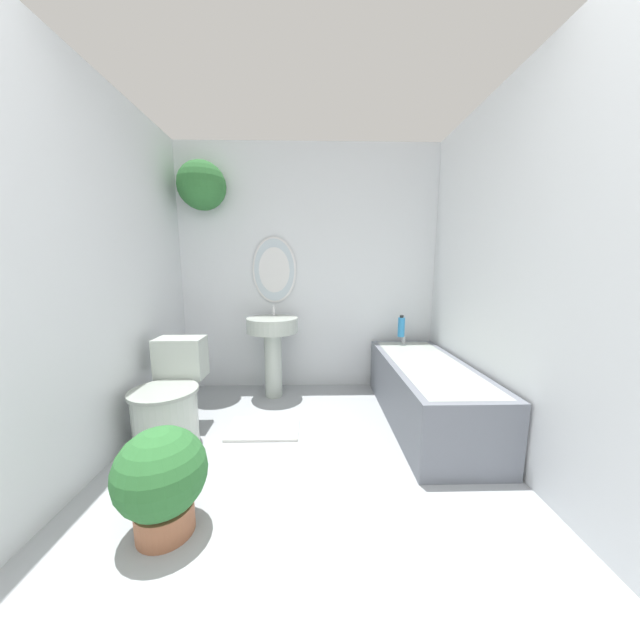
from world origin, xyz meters
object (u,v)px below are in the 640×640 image
(bathtub, at_px, (426,391))
(potted_plant, at_px, (162,478))
(shampoo_bottle, at_px, (401,327))
(toilet, at_px, (170,402))
(pedestal_sink, at_px, (273,339))

(bathtub, xyz_separation_m, potted_plant, (-1.60, -1.07, 0.03))
(potted_plant, bearing_deg, shampoo_bottle, 47.36)
(toilet, bearing_deg, pedestal_sink, 51.19)
(pedestal_sink, height_order, potted_plant, pedestal_sink)
(potted_plant, bearing_deg, toilet, 111.12)
(toilet, xyz_separation_m, potted_plant, (0.32, -0.82, -0.01))
(shampoo_bottle, bearing_deg, pedestal_sink, -176.54)
(toilet, bearing_deg, bathtub, 7.28)
(toilet, relative_size, potted_plant, 1.37)
(bathtub, distance_m, potted_plant, 1.92)
(pedestal_sink, xyz_separation_m, shampoo_bottle, (1.24, 0.07, 0.10))
(bathtub, bearing_deg, potted_plant, -146.26)
(pedestal_sink, relative_size, potted_plant, 1.69)
(toilet, height_order, shampoo_bottle, shampoo_bottle)
(toilet, height_order, pedestal_sink, pedestal_sink)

